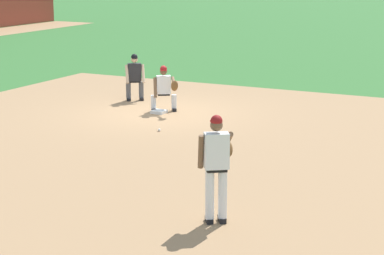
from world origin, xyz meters
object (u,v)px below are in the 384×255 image
Objects in this scene: baseball at (159,130)px; pitcher at (217,162)px; first_base_bag at (159,112)px; umpire at (135,75)px; first_baseman at (164,87)px.

pitcher reaches higher than baseball.
first_base_bag is 2.26m from umpire.
baseball is (-1.98, -1.11, -0.01)m from first_base_bag.
first_base_bag is 0.28× the size of first_baseman.
baseball is 2.60m from first_baseman.
baseball is 0.05× the size of umpire.
umpire is (3.36, 2.73, 0.76)m from baseball.
umpire is at bearing 49.78° from first_base_bag.
first_baseman is (2.26, 1.08, 0.69)m from baseball.
pitcher is at bearing -144.66° from first_base_bag.
baseball is at bearing -140.85° from umpire.
umpire is (8.78, 6.88, -0.27)m from pitcher.
first_baseman is (7.68, 5.22, -0.33)m from pitcher.
baseball is 6.90m from pitcher.
first_base_bag is at bearing 29.20° from baseball.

